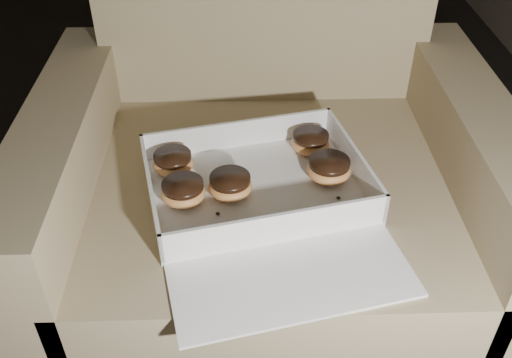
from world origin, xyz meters
The scene contains 12 objects.
armchair centered at (0.98, -0.18, 0.27)m, with size 0.83×0.70×0.87m.
bakery_box centered at (0.96, -0.32, 0.40)m, with size 0.44×0.48×0.06m.
donut_a centered at (0.81, -0.23, 0.41)m, with size 0.07×0.07×0.04m.
donut_b centered at (1.08, -0.26, 0.42)m, with size 0.08×0.08×0.04m.
donut_c centered at (1.05, -0.18, 0.41)m, with size 0.07×0.07×0.04m.
donut_d centered at (0.91, -0.30, 0.41)m, with size 0.07×0.07×0.04m.
donut_e centered at (0.83, -0.32, 0.42)m, with size 0.07×0.07×0.04m.
crumb_a centered at (1.09, -0.32, 0.40)m, with size 0.01×0.01×0.00m, color black.
crumb_b centered at (1.13, -0.37, 0.40)m, with size 0.01×0.01×0.00m, color black.
crumb_c centered at (0.84, -0.43, 0.40)m, with size 0.01×0.01×0.00m, color black.
crumb_d centered at (0.89, -0.35, 0.40)m, with size 0.01×0.01×0.00m, color black.
crumb_e centered at (1.00, -0.38, 0.40)m, with size 0.01×0.01×0.00m, color black.
Camera 1 is at (0.93, -1.04, 1.01)m, focal length 40.00 mm.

